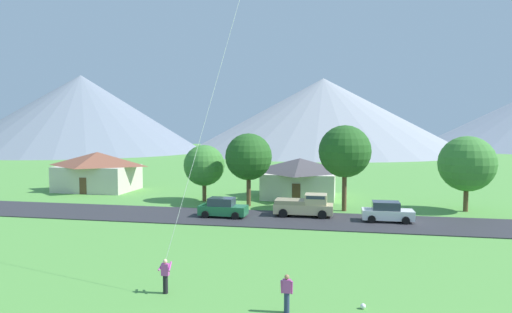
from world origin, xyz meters
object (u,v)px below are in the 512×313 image
at_px(pickup_truck_sand_west_side, 305,205).
at_px(parked_car_white_mid_west, 387,212).
at_px(watcher_person, 287,293).
at_px(tree_near_left, 467,164).
at_px(tree_right_of_center, 345,152).
at_px(soccer_ball, 363,306).
at_px(house_leftmost, 300,177).
at_px(tree_center, 249,157).
at_px(parked_car_green_west_end, 223,208).
at_px(tree_left_of_center, 204,165).
at_px(house_left_center, 98,171).

bearing_deg(pickup_truck_sand_west_side, parked_car_white_mid_west, -7.87).
height_order(pickup_truck_sand_west_side, watcher_person, pickup_truck_sand_west_side).
bearing_deg(tree_near_left, pickup_truck_sand_west_side, -159.48).
relative_size(tree_near_left, pickup_truck_sand_west_side, 1.38).
xyz_separation_m(tree_near_left, watcher_person, (-13.81, -26.26, -3.67)).
bearing_deg(tree_right_of_center, soccer_ball, -88.10).
height_order(house_leftmost, parked_car_white_mid_west, house_leftmost).
bearing_deg(tree_center, parked_car_white_mid_west, -22.53).
distance_m(tree_near_left, tree_center, 20.89).
height_order(tree_center, parked_car_green_west_end, tree_center).
distance_m(house_leftmost, parked_car_green_west_end, 14.44).
bearing_deg(tree_left_of_center, pickup_truck_sand_west_side, -29.45).
distance_m(house_leftmost, soccer_ball, 31.85).
height_order(watcher_person, soccer_ball, watcher_person).
height_order(tree_near_left, tree_center, tree_center).
bearing_deg(tree_near_left, watcher_person, -117.74).
height_order(house_leftmost, tree_right_of_center, tree_right_of_center).
bearing_deg(parked_car_green_west_end, tree_left_of_center, 117.83).
xyz_separation_m(house_left_center, parked_car_green_west_end, (20.04, -13.37, -1.66)).
height_order(tree_center, tree_right_of_center, tree_right_of_center).
xyz_separation_m(parked_car_green_west_end, soccer_ball, (11.32, -17.99, -0.75)).
distance_m(tree_left_of_center, tree_center, 5.81).
bearing_deg(tree_right_of_center, parked_car_green_west_end, -153.39).
relative_size(tree_near_left, tree_center, 0.97).
xyz_separation_m(parked_car_green_west_end, parked_car_white_mid_west, (14.08, 0.75, 0.00)).
height_order(tree_right_of_center, soccer_ball, tree_right_of_center).
distance_m(tree_right_of_center, watcher_person, 24.91).
distance_m(tree_left_of_center, soccer_ball, 30.69).
bearing_deg(tree_right_of_center, house_leftmost, 122.15).
xyz_separation_m(house_leftmost, tree_near_left, (16.35, -6.03, 2.24)).
bearing_deg(watcher_person, tree_near_left, 62.26).
height_order(parked_car_green_west_end, parked_car_white_mid_west, same).
height_order(parked_car_green_west_end, watcher_person, parked_car_green_west_end).
relative_size(tree_center, parked_car_green_west_end, 1.74).
xyz_separation_m(house_left_center, watcher_person, (28.12, -32.40, -1.65)).
bearing_deg(tree_left_of_center, parked_car_white_mid_west, -21.96).
xyz_separation_m(house_left_center, tree_right_of_center, (30.59, -8.08, 3.16)).
height_order(house_left_center, tree_near_left, tree_near_left).
xyz_separation_m(tree_left_of_center, parked_car_white_mid_west, (18.39, -7.41, -3.01)).
bearing_deg(soccer_ball, parked_car_green_west_end, 122.19).
distance_m(tree_near_left, watcher_person, 29.90).
bearing_deg(pickup_truck_sand_west_side, soccer_ball, -77.96).
distance_m(house_left_center, tree_center, 22.41).
xyz_separation_m(tree_right_of_center, parked_car_green_west_end, (-10.55, -5.29, -4.82)).
distance_m(tree_center, pickup_truck_sand_west_side, 8.51).
bearing_deg(house_left_center, tree_center, -18.89).
distance_m(house_left_center, parked_car_green_west_end, 24.15).
bearing_deg(house_leftmost, watcher_person, -85.51).
bearing_deg(pickup_truck_sand_west_side, house_left_center, 156.77).
distance_m(house_left_center, tree_near_left, 42.42).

